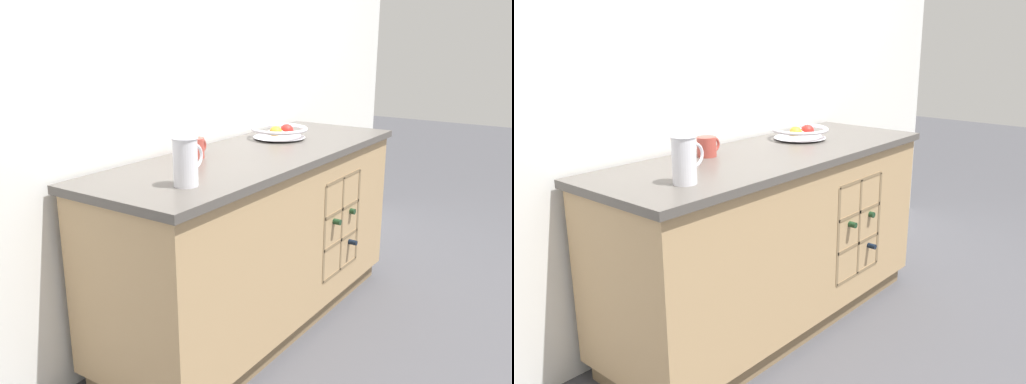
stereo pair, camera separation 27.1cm
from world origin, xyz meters
TOP-DOWN VIEW (x-y plane):
  - ground_plane at (0.00, 0.00)m, footprint 14.00×14.00m
  - back_wall at (0.00, 0.36)m, footprint 4.40×0.06m
  - kitchen_island at (0.00, -0.00)m, footprint 1.83×0.65m
  - fruit_bowl at (0.34, 0.08)m, footprint 0.30×0.30m
  - white_pitcher at (-0.63, -0.12)m, footprint 0.15×0.10m
  - ceramic_mug at (-0.25, 0.16)m, footprint 0.12×0.09m

SIDE VIEW (x-z plane):
  - ground_plane at x=0.00m, z-range 0.00..0.00m
  - kitchen_island at x=0.00m, z-range 0.01..0.89m
  - fruit_bowl at x=0.34m, z-range 0.88..0.96m
  - ceramic_mug at x=-0.25m, z-range 0.88..0.97m
  - white_pitcher at x=-0.63m, z-range 0.89..1.07m
  - back_wall at x=0.00m, z-range 0.00..2.55m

